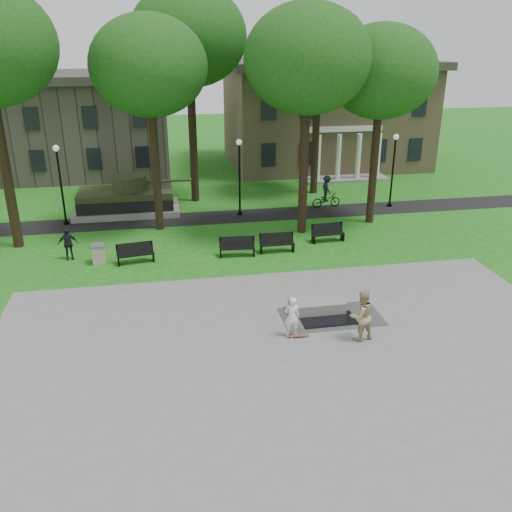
{
  "coord_description": "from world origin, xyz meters",
  "views": [
    {
      "loc": [
        -4.37,
        -19.92,
        10.45
      ],
      "look_at": [
        -0.37,
        1.93,
        1.4
      ],
      "focal_mm": 38.0,
      "sensor_mm": 36.0,
      "label": 1
    }
  ],
  "objects_px": {
    "cyclist": "(326,194)",
    "trash_bin": "(99,254)",
    "park_bench_0": "(136,253)",
    "friend_watching": "(361,315)",
    "skateboarder": "(292,317)",
    "concrete_block": "(317,306)"
  },
  "relations": [
    {
      "from": "skateboarder",
      "to": "cyclist",
      "type": "bearing_deg",
      "value": -112.7
    },
    {
      "from": "skateboarder",
      "to": "trash_bin",
      "type": "xyz_separation_m",
      "value": [
        -7.68,
        8.59,
        -0.33
      ]
    },
    {
      "from": "cyclist",
      "to": "friend_watching",
      "type": "bearing_deg",
      "value": 162.34
    },
    {
      "from": "concrete_block",
      "to": "trash_bin",
      "type": "xyz_separation_m",
      "value": [
        -9.17,
        6.84,
        0.24
      ]
    },
    {
      "from": "trash_bin",
      "to": "concrete_block",
      "type": "bearing_deg",
      "value": -36.72
    },
    {
      "from": "skateboarder",
      "to": "friend_watching",
      "type": "height_order",
      "value": "friend_watching"
    },
    {
      "from": "concrete_block",
      "to": "friend_watching",
      "type": "xyz_separation_m",
      "value": [
        0.94,
        -2.44,
        0.75
      ]
    },
    {
      "from": "cyclist",
      "to": "park_bench_0",
      "type": "bearing_deg",
      "value": 116.44
    },
    {
      "from": "cyclist",
      "to": "park_bench_0",
      "type": "distance_m",
      "value": 14.1
    },
    {
      "from": "trash_bin",
      "to": "park_bench_0",
      "type": "bearing_deg",
      "value": -8.35
    },
    {
      "from": "friend_watching",
      "to": "cyclist",
      "type": "distance_m",
      "value": 16.75
    },
    {
      "from": "park_bench_0",
      "to": "trash_bin",
      "type": "height_order",
      "value": "park_bench_0"
    },
    {
      "from": "friend_watching",
      "to": "cyclist",
      "type": "bearing_deg",
      "value": -114.96
    },
    {
      "from": "skateboarder",
      "to": "park_bench_0",
      "type": "distance_m",
      "value": 10.2
    },
    {
      "from": "friend_watching",
      "to": "cyclist",
      "type": "relative_size",
      "value": 0.93
    },
    {
      "from": "concrete_block",
      "to": "cyclist",
      "type": "height_order",
      "value": "cyclist"
    },
    {
      "from": "skateboarder",
      "to": "trash_bin",
      "type": "relative_size",
      "value": 1.67
    },
    {
      "from": "friend_watching",
      "to": "cyclist",
      "type": "xyz_separation_m",
      "value": [
        3.75,
        16.32,
        -0.13
      ]
    },
    {
      "from": "cyclist",
      "to": "trash_bin",
      "type": "distance_m",
      "value": 15.55
    },
    {
      "from": "concrete_block",
      "to": "trash_bin",
      "type": "height_order",
      "value": "trash_bin"
    },
    {
      "from": "cyclist",
      "to": "trash_bin",
      "type": "height_order",
      "value": "cyclist"
    },
    {
      "from": "cyclist",
      "to": "trash_bin",
      "type": "bearing_deg",
      "value": 112.19
    }
  ]
}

